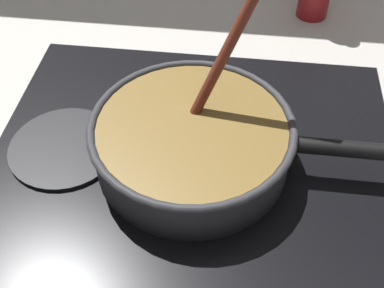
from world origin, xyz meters
TOP-DOWN VIEW (x-y plane):
  - hob_plate at (-0.05, 0.23)m, footprint 0.56×0.48m
  - burner_ring at (-0.05, 0.23)m, footprint 0.16×0.16m
  - spare_burner at (-0.23, 0.23)m, footprint 0.16×0.16m
  - cooking_pan at (-0.05, 0.23)m, footprint 0.39×0.27m

SIDE VIEW (x-z plane):
  - hob_plate at x=-0.05m, z-range 0.00..0.01m
  - spare_burner at x=-0.23m, z-range 0.01..0.02m
  - burner_ring at x=-0.05m, z-range 0.01..0.02m
  - cooking_pan at x=-0.05m, z-range -0.10..0.21m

